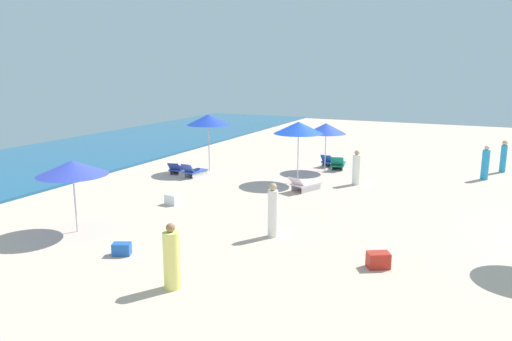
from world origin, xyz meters
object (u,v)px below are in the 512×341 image
Objects in this scene: lounge_chair_2_0 at (304,184)px; beachgoer_4 at (356,169)px; lounge_chair_3_1 at (338,164)px; beachgoer_3 at (172,259)px; umbrella_2 at (298,128)px; cooler_box_2 at (378,260)px; beachgoer_0 at (273,211)px; umbrella_3 at (326,128)px; cooler_box_1 at (122,249)px; beachgoer_1 at (503,157)px; umbrella_0 at (72,168)px; beachgoer_2 at (485,164)px; lounge_chair_4_1 at (194,171)px; cooler_box_0 at (172,199)px; lounge_chair_3_0 at (330,161)px; umbrella_4 at (208,120)px; lounge_chair_4_0 at (178,169)px.

beachgoer_4 is at bearing -106.68° from lounge_chair_2_0.
lounge_chair_3_1 is 0.99× the size of beachgoer_3.
umbrella_2 is 9.83m from cooler_box_2.
beachgoer_0 is 2.96× the size of cooler_box_2.
cooler_box_1 is (-12.97, 1.75, -1.93)m from umbrella_3.
beachgoer_1 is at bearing -53.67° from umbrella_2.
umbrella_0 is 1.43× the size of beachgoer_2.
beachgoer_0 is 1.09× the size of beachgoer_4.
beachgoer_2 is at bearing -146.63° from cooler_box_1.
umbrella_0 reaches higher than lounge_chair_4_1.
lounge_chair_2_0 is 7.95m from cooler_box_2.
umbrella_3 reaches higher than cooler_box_0.
beachgoer_3 is 2.82× the size of cooler_box_2.
lounge_chair_2_0 is 5.54m from lounge_chair_3_0.
umbrella_2 is 4.82× the size of cooler_box_2.
umbrella_4 reaches higher than umbrella_2.
lounge_chair_4_0 is 2.79× the size of cooler_box_0.
cooler_box_0 is (-5.46, 2.97, -2.24)m from umbrella_2.
lounge_chair_3_0 is 11.27m from beachgoer_0.
beachgoer_2 is at bearing -166.86° from beachgoer_1.
beachgoer_2 is (5.43, -6.74, 0.46)m from lounge_chair_2_0.
umbrella_2 is 1.14× the size of umbrella_3.
lounge_chair_4_1 is 13.34m from beachgoer_2.
umbrella_2 is 11.44m from beachgoer_3.
lounge_chair_3_1 is 0.99× the size of beachgoer_2.
lounge_chair_2_0 is 5.57m from lounge_chair_4_1.
umbrella_4 is (9.50, 0.81, 0.51)m from umbrella_0.
beachgoer_0 is at bearing -172.81° from beachgoer_1.
beachgoer_1 is 14.56m from cooler_box_2.
cooler_box_2 is at bearing -102.59° from beachgoer_2.
umbrella_2 is (9.24, -3.90, 0.40)m from umbrella_0.
beachgoer_3 is at bearing 128.87° from lounge_chair_4_1.
beachgoer_2 is 1.00× the size of beachgoer_3.
beachgoer_4 is (-2.22, -2.09, -1.40)m from umbrella_3.
lounge_chair_4_1 is at bearing -83.74° from beachgoer_0.
umbrella_3 is 1.50× the size of beachgoer_2.
cooler_box_2 is at bearing -3.62° from beachgoer_4.
lounge_chair_4_0 is (-3.57, 6.28, -1.88)m from umbrella_3.
beachgoer_0 is 14.72m from beachgoer_1.
lounge_chair_3_1 is at bearing -126.48° from beachgoer_0.
umbrella_3 is 2.04m from lounge_chair_3_1.
umbrella_3 is (4.20, 0.42, 1.83)m from lounge_chair_2_0.
lounge_chair_4_0 is 10.44m from cooler_box_1.
beachgoer_2 is at bearing -40.82° from umbrella_0.
beachgoer_0 reaches higher than lounge_chair_3_0.
umbrella_0 reaches higher than beachgoer_1.
umbrella_2 is 2.85m from umbrella_3.
umbrella_0 is 4.61× the size of cooler_box_0.
lounge_chair_3_1 reaches higher than lounge_chair_2_0.
umbrella_0 is 1.44× the size of beachgoer_1.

